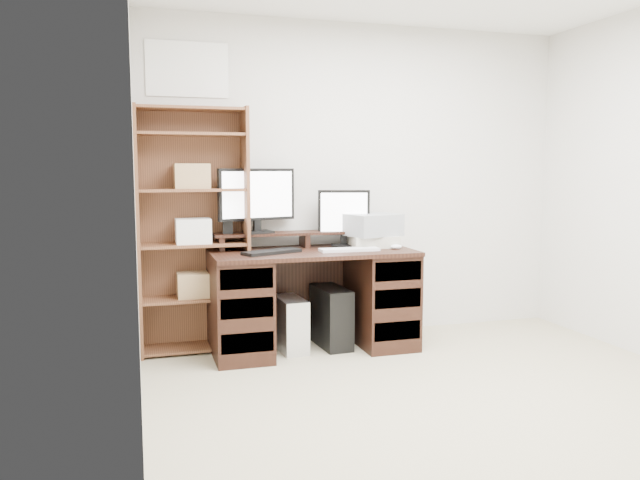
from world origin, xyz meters
name	(u,v)px	position (x,y,z in m)	size (l,w,h in m)	color
room	(494,189)	(0.00, 0.00, 1.25)	(3.54, 4.04, 2.54)	tan
desk	(312,298)	(-0.50, 1.64, 0.39)	(1.50, 0.70, 0.75)	black
riser_shelf	(305,235)	(-0.50, 1.85, 0.84)	(1.40, 0.22, 0.12)	black
monitor_wide	(257,197)	(-0.87, 1.85, 1.14)	(0.60, 0.21, 0.49)	black
monitor_small	(344,216)	(-0.20, 1.79, 0.99)	(0.40, 0.19, 0.44)	black
speaker	(228,221)	(-1.09, 1.86, 0.96)	(0.07, 0.07, 0.19)	black
keyboard_black	(272,252)	(-0.83, 1.55, 0.76)	(0.43, 0.14, 0.02)	black
keyboard_white	(349,250)	(-0.25, 1.52, 0.76)	(0.44, 0.13, 0.02)	silver
mouse	(396,247)	(0.13, 1.52, 0.77)	(0.09, 0.06, 0.04)	silver
printer	(373,241)	(0.01, 1.70, 0.79)	(0.35, 0.27, 0.09)	#B5B09E
basket	(373,225)	(0.01, 1.70, 0.92)	(0.39, 0.28, 0.17)	gray
tower_silver	(290,324)	(-0.67, 1.65, 0.20)	(0.18, 0.40, 0.40)	silver
tower_black	(331,317)	(-0.34, 1.67, 0.23)	(0.23, 0.47, 0.45)	black
bookshelf	(193,228)	(-1.35, 1.86, 0.92)	(0.80, 0.30, 1.80)	brown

